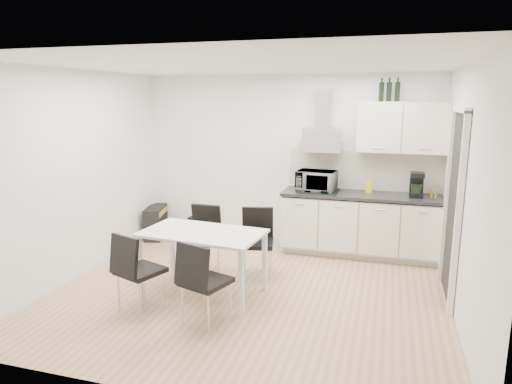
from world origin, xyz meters
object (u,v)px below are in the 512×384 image
(guitar_amp, at_px, (156,222))
(dining_table, at_px, (202,239))
(chair_near_left, at_px, (141,272))
(chair_far_left, at_px, (201,241))
(chair_near_right, at_px, (206,282))
(floor_speaker, at_px, (195,226))
(kitchenette, at_px, (363,199))
(chair_far_right, at_px, (257,244))

(guitar_amp, bearing_deg, dining_table, -62.70)
(dining_table, bearing_deg, chair_near_left, -122.18)
(chair_far_left, distance_m, chair_near_left, 1.19)
(chair_near_right, bearing_deg, chair_far_left, 133.67)
(dining_table, bearing_deg, floor_speaker, 121.80)
(dining_table, xyz_separation_m, chair_near_left, (-0.46, -0.60, -0.23))
(kitchenette, distance_m, chair_near_left, 3.31)
(kitchenette, relative_size, chair_far_right, 2.86)
(chair_far_left, relative_size, chair_near_left, 1.00)
(chair_far_left, xyz_separation_m, guitar_amp, (-1.33, 1.23, -0.18))
(chair_near_left, distance_m, guitar_amp, 2.67)
(guitar_amp, bearing_deg, chair_far_left, -56.98)
(guitar_amp, relative_size, floor_speaker, 2.04)
(kitchenette, relative_size, chair_far_left, 2.86)
(chair_near_left, bearing_deg, floor_speaker, 122.10)
(chair_near_left, relative_size, floor_speaker, 2.74)
(chair_far_left, xyz_separation_m, chair_near_right, (0.59, -1.25, 0.00))
(dining_table, height_order, chair_far_left, chair_far_left)
(chair_near_right, xyz_separation_m, floor_speaker, (-1.33, 2.73, -0.28))
(chair_far_right, bearing_deg, floor_speaker, -55.71)
(dining_table, relative_size, guitar_amp, 2.19)
(chair_far_left, bearing_deg, chair_far_right, -174.10)
(chair_near_right, xyz_separation_m, guitar_amp, (-1.92, 2.48, -0.18))
(chair_near_left, xyz_separation_m, guitar_amp, (-1.14, 2.41, -0.18))
(dining_table, height_order, chair_near_left, chair_near_left)
(chair_far_left, bearing_deg, floor_speaker, -62.29)
(chair_near_right, height_order, guitar_amp, chair_near_right)
(dining_table, distance_m, floor_speaker, 2.35)
(dining_table, relative_size, chair_far_right, 1.63)
(chair_far_right, distance_m, chair_near_left, 1.55)
(dining_table, xyz_separation_m, guitar_amp, (-1.60, 1.81, -0.41))
(chair_near_right, distance_m, guitar_amp, 3.14)
(kitchenette, height_order, chair_near_right, kitchenette)
(dining_table, bearing_deg, chair_near_right, -59.24)
(chair_far_right, distance_m, floor_speaker, 2.06)
(dining_table, bearing_deg, chair_far_right, 59.92)
(dining_table, distance_m, chair_far_left, 0.68)
(chair_far_left, bearing_deg, guitar_amp, -41.79)
(dining_table, bearing_deg, guitar_amp, 137.02)
(chair_near_right, distance_m, floor_speaker, 3.05)
(dining_table, xyz_separation_m, chair_near_right, (0.32, -0.67, -0.23))
(dining_table, height_order, chair_far_right, chair_far_right)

